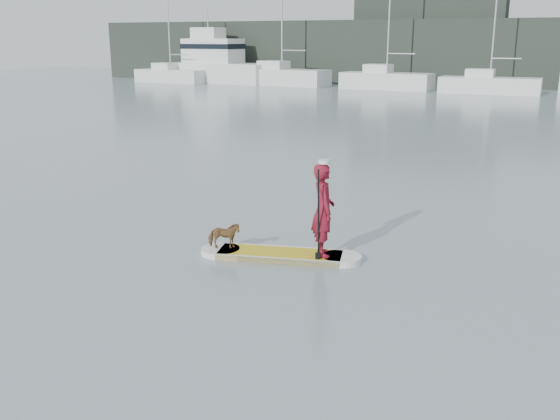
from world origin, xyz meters
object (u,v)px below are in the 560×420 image
at_px(dog, 224,236).
at_px(motor_yacht_b, 218,62).
at_px(sailboat_b, 281,75).
at_px(sailboat_a, 170,75).
at_px(paddleboard, 280,255).
at_px(paddler, 323,210).
at_px(sailboat_c, 386,79).
at_px(sailboat_d, 489,83).

height_order(dog, motor_yacht_b, motor_yacht_b).
xyz_separation_m(sailboat_b, motor_yacht_b, (-7.42, 1.10, 1.03)).
distance_m(sailboat_a, motor_yacht_b, 4.95).
bearing_deg(sailboat_a, sailboat_b, 9.96).
bearing_deg(dog, sailboat_a, 8.42).
distance_m(paddleboard, dog, 1.21).
xyz_separation_m(sailboat_a, sailboat_b, (11.76, 0.94, 0.19)).
distance_m(paddler, motor_yacht_b, 52.94).
xyz_separation_m(paddleboard, motor_yacht_b, (-26.59, 45.46, 1.93)).
bearing_deg(dog, sailboat_c, -15.87).
distance_m(paddler, sailboat_d, 42.15).
distance_m(dog, sailboat_a, 52.87).
bearing_deg(sailboat_c, motor_yacht_b, 179.13).
relative_size(sailboat_a, sailboat_b, 0.80).
relative_size(paddleboard, dog, 5.00).
xyz_separation_m(dog, sailboat_a, (-29.80, 43.68, 0.37)).
height_order(sailboat_c, sailboat_d, sailboat_d).
height_order(dog, sailboat_c, sailboat_c).
relative_size(paddler, sailboat_a, 0.17).
relative_size(paddler, sailboat_c, 0.16).
distance_m(sailboat_a, sailboat_c, 22.08).
bearing_deg(sailboat_d, sailboat_a, 179.08).
relative_size(dog, sailboat_c, 0.06).
bearing_deg(sailboat_d, paddleboard, -88.68).
xyz_separation_m(sailboat_b, sailboat_c, (10.31, -0.89, -0.11)).
distance_m(paddler, sailboat_a, 53.65).
distance_m(dog, sailboat_b, 48.13).
distance_m(sailboat_d, motor_yacht_b, 26.64).
bearing_deg(sailboat_d, dog, -90.21).
bearing_deg(sailboat_d, sailboat_c, 173.65).
relative_size(sailboat_c, sailboat_d, 0.99).
bearing_deg(sailboat_c, dog, -74.45).
distance_m(sailboat_b, sailboat_d, 19.11).
xyz_separation_m(paddleboard, paddler, (0.84, 0.19, 0.99)).
height_order(sailboat_b, sailboat_d, sailboat_b).
distance_m(paddleboard, paddler, 1.31).
xyz_separation_m(sailboat_d, motor_yacht_b, (-26.43, 3.13, 1.17)).
bearing_deg(sailboat_b, sailboat_a, -165.91).
bearing_deg(sailboat_a, motor_yacht_b, 30.60).
xyz_separation_m(paddleboard, sailboat_b, (-19.17, 44.36, 0.89)).
bearing_deg(sailboat_b, motor_yacht_b, -178.94).
bearing_deg(sailboat_d, sailboat_b, 175.01).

